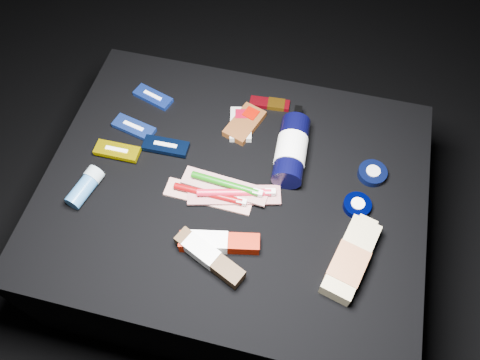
% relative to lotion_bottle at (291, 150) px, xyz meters
% --- Properties ---
extents(ground, '(3.00, 3.00, 0.00)m').
position_rel_lotion_bottle_xyz_m(ground, '(-0.13, -0.12, -0.44)').
color(ground, black).
rests_on(ground, ground).
extents(cloth_table, '(0.98, 0.78, 0.40)m').
position_rel_lotion_bottle_xyz_m(cloth_table, '(-0.13, -0.12, -0.24)').
color(cloth_table, black).
rests_on(cloth_table, ground).
extents(luna_bar_0, '(0.12, 0.08, 0.02)m').
position_rel_lotion_bottle_xyz_m(luna_bar_0, '(-0.42, 0.11, -0.03)').
color(luna_bar_0, '#1D3EB9').
rests_on(luna_bar_0, cloth_table).
extents(luna_bar_1, '(0.13, 0.07, 0.02)m').
position_rel_lotion_bottle_xyz_m(luna_bar_1, '(-0.44, -0.01, -0.03)').
color(luna_bar_1, '#2042AC').
rests_on(luna_bar_1, cloth_table).
extents(luna_bar_2, '(0.12, 0.05, 0.02)m').
position_rel_lotion_bottle_xyz_m(luna_bar_2, '(-0.33, -0.05, -0.03)').
color(luna_bar_2, black).
rests_on(luna_bar_2, cloth_table).
extents(luna_bar_3, '(0.12, 0.05, 0.02)m').
position_rel_lotion_bottle_xyz_m(luna_bar_3, '(-0.45, -0.10, -0.02)').
color(luna_bar_3, '#D3B900').
rests_on(luna_bar_3, cloth_table).
extents(clif_bar_0, '(0.10, 0.14, 0.02)m').
position_rel_lotion_bottle_xyz_m(clif_bar_0, '(-0.14, 0.08, -0.03)').
color(clif_bar_0, '#552C12').
rests_on(clif_bar_0, cloth_table).
extents(clif_bar_1, '(0.08, 0.12, 0.02)m').
position_rel_lotion_bottle_xyz_m(clif_bar_1, '(-0.15, 0.08, -0.03)').
color(clif_bar_1, '#AFAFA8').
rests_on(clif_bar_1, cloth_table).
extents(clif_bar_2, '(0.07, 0.13, 0.02)m').
position_rel_lotion_bottle_xyz_m(clif_bar_2, '(-0.00, 0.04, -0.03)').
color(clif_bar_2, '#A88352').
rests_on(clif_bar_2, cloth_table).
extents(power_bar, '(0.12, 0.04, 0.01)m').
position_rel_lotion_bottle_xyz_m(power_bar, '(-0.08, 0.17, -0.03)').
color(power_bar, maroon).
rests_on(power_bar, cloth_table).
extents(lotion_bottle, '(0.09, 0.25, 0.08)m').
position_rel_lotion_bottle_xyz_m(lotion_bottle, '(0.00, 0.00, 0.00)').
color(lotion_bottle, black).
rests_on(lotion_bottle, cloth_table).
extents(cream_tin_upper, '(0.07, 0.07, 0.02)m').
position_rel_lotion_bottle_xyz_m(cream_tin_upper, '(0.22, -0.00, -0.03)').
color(cream_tin_upper, black).
rests_on(cream_tin_upper, cloth_table).
extents(cream_tin_lower, '(0.07, 0.07, 0.02)m').
position_rel_lotion_bottle_xyz_m(cream_tin_lower, '(0.19, -0.11, -0.03)').
color(cream_tin_lower, black).
rests_on(cream_tin_lower, cloth_table).
extents(bodywash_bottle, '(0.12, 0.22, 0.04)m').
position_rel_lotion_bottle_xyz_m(bodywash_bottle, '(0.19, -0.26, -0.02)').
color(bodywash_bottle, '#C4B384').
rests_on(bodywash_bottle, cloth_table).
extents(deodorant_stick, '(0.07, 0.12, 0.05)m').
position_rel_lotion_bottle_xyz_m(deodorant_stick, '(-0.49, -0.22, -0.02)').
color(deodorant_stick, '#2C6195').
rests_on(deodorant_stick, cloth_table).
extents(toothbrush_pack_0, '(0.23, 0.06, 0.03)m').
position_rel_lotion_bottle_xyz_m(toothbrush_pack_0, '(-0.18, -0.17, -0.03)').
color(toothbrush_pack_0, beige).
rests_on(toothbrush_pack_0, cloth_table).
extents(toothbrush_pack_1, '(0.24, 0.11, 0.03)m').
position_rel_lotion_bottle_xyz_m(toothbrush_pack_1, '(-0.11, -0.15, -0.02)').
color(toothbrush_pack_1, '#B1AAA4').
rests_on(toothbrush_pack_1, cloth_table).
extents(toothbrush_pack_2, '(0.23, 0.07, 0.02)m').
position_rel_lotion_bottle_xyz_m(toothbrush_pack_2, '(-0.14, -0.13, -0.02)').
color(toothbrush_pack_2, beige).
rests_on(toothbrush_pack_2, cloth_table).
extents(toothpaste_carton_red, '(0.19, 0.08, 0.04)m').
position_rel_lotion_bottle_xyz_m(toothpaste_carton_red, '(-0.13, -0.29, -0.02)').
color(toothpaste_carton_red, '#891100').
rests_on(toothpaste_carton_red, cloth_table).
extents(toothpaste_carton_green, '(0.18, 0.11, 0.04)m').
position_rel_lotion_bottle_xyz_m(toothpaste_carton_green, '(-0.14, -0.33, -0.02)').
color(toothpaste_carton_green, '#392512').
rests_on(toothpaste_carton_green, cloth_table).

